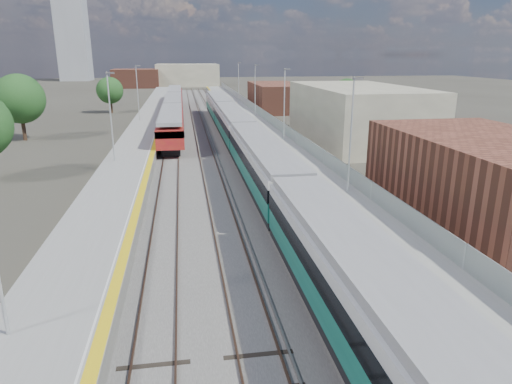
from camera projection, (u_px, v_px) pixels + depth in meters
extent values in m
plane|color=#47443A|center=(218.00, 138.00, 56.58)|extent=(320.00, 320.00, 0.00)
cube|color=#565451|center=(199.00, 134.00, 58.60)|extent=(10.50, 155.00, 0.06)
cube|color=#4C3323|center=(221.00, 130.00, 61.40)|extent=(0.07, 160.00, 0.14)
cube|color=#4C3323|center=(231.00, 130.00, 61.62)|extent=(0.07, 160.00, 0.14)
cube|color=#4C3323|center=(194.00, 131.00, 60.87)|extent=(0.07, 160.00, 0.14)
cube|color=#4C3323|center=(205.00, 131.00, 61.09)|extent=(0.07, 160.00, 0.14)
cube|color=#4C3323|center=(168.00, 132.00, 60.34)|extent=(0.07, 160.00, 0.14)
cube|color=#4C3323|center=(179.00, 131.00, 60.56)|extent=(0.07, 160.00, 0.14)
cube|color=gray|center=(218.00, 130.00, 61.35)|extent=(0.08, 160.00, 0.10)
cube|color=gray|center=(208.00, 131.00, 61.14)|extent=(0.08, 160.00, 0.10)
cube|color=slate|center=(256.00, 129.00, 59.60)|extent=(4.70, 155.00, 1.00)
cube|color=gray|center=(256.00, 126.00, 59.45)|extent=(4.70, 155.00, 0.03)
cube|color=gold|center=(240.00, 126.00, 59.13)|extent=(0.40, 155.00, 0.01)
cube|color=gray|center=(273.00, 121.00, 59.61)|extent=(0.06, 155.00, 1.20)
cylinder|color=#9EA0A3|center=(351.00, 136.00, 29.74)|extent=(0.12, 0.12, 7.50)
cube|color=#4C4C4F|center=(358.00, 79.00, 28.72)|extent=(0.70, 0.18, 0.14)
cylinder|color=#9EA0A3|center=(284.00, 104.00, 48.64)|extent=(0.12, 0.12, 7.50)
cube|color=#4C4C4F|center=(287.00, 69.00, 47.63)|extent=(0.70, 0.18, 0.14)
cylinder|color=#9EA0A3|center=(255.00, 91.00, 67.55)|extent=(0.12, 0.12, 7.50)
cube|color=#4C4C4F|center=(257.00, 65.00, 66.54)|extent=(0.70, 0.18, 0.14)
cylinder|color=#9EA0A3|center=(239.00, 83.00, 86.46)|extent=(0.12, 0.12, 7.50)
cube|color=#4C4C4F|center=(240.00, 63.00, 85.44)|extent=(0.70, 0.18, 0.14)
cube|color=slate|center=(144.00, 132.00, 57.43)|extent=(4.30, 155.00, 1.00)
cube|color=gray|center=(144.00, 128.00, 57.29)|extent=(4.30, 155.00, 0.03)
cube|color=gold|center=(159.00, 128.00, 57.57)|extent=(0.45, 155.00, 0.01)
cube|color=silver|center=(157.00, 128.00, 57.52)|extent=(0.08, 155.00, 0.01)
cylinder|color=#9EA0A3|center=(111.00, 118.00, 38.54)|extent=(0.12, 0.12, 7.50)
cube|color=#4C4C4F|center=(110.00, 73.00, 37.52)|extent=(0.70, 0.18, 0.14)
cylinder|color=#9EA0A3|center=(138.00, 93.00, 63.12)|extent=(0.12, 0.12, 7.50)
cube|color=#4C4C4F|center=(138.00, 66.00, 62.10)|extent=(0.70, 0.18, 0.14)
cube|color=brown|center=(488.00, 179.00, 27.70)|extent=(9.00, 16.00, 5.20)
cube|color=gray|center=(357.00, 114.00, 53.36)|extent=(11.00, 22.00, 6.40)
cube|color=brown|center=(276.00, 97.00, 84.33)|extent=(8.00, 18.00, 4.80)
cube|color=gray|center=(187.00, 75.00, 149.81)|extent=(20.00, 14.00, 7.00)
cube|color=brown|center=(136.00, 78.00, 142.86)|extent=(14.00, 12.00, 5.60)
cube|color=gray|center=(72.00, 27.00, 176.35)|extent=(11.00, 11.00, 40.00)
cube|color=black|center=(365.00, 335.00, 15.23)|extent=(2.72, 19.49, 0.46)
cube|color=#115B4A|center=(366.00, 314.00, 15.00)|extent=(2.82, 19.49, 1.14)
cube|color=black|center=(368.00, 289.00, 14.74)|extent=(2.88, 19.49, 0.78)
cube|color=silver|center=(370.00, 272.00, 14.56)|extent=(2.82, 19.49, 0.48)
cube|color=gray|center=(371.00, 260.00, 14.44)|extent=(2.50, 19.49, 0.40)
cube|color=black|center=(262.00, 180.00, 34.13)|extent=(2.72, 19.49, 0.46)
cube|color=#115B4A|center=(262.00, 169.00, 33.90)|extent=(2.82, 19.49, 1.14)
cube|color=black|center=(262.00, 158.00, 33.64)|extent=(2.88, 19.49, 0.78)
cube|color=silver|center=(262.00, 149.00, 33.46)|extent=(2.82, 19.49, 0.48)
cube|color=gray|center=(263.00, 144.00, 33.34)|extent=(2.50, 19.49, 0.40)
cube|color=black|center=(233.00, 135.00, 53.02)|extent=(2.72, 19.49, 0.46)
cube|color=#115B4A|center=(233.00, 128.00, 52.79)|extent=(2.82, 19.49, 1.14)
cube|color=black|center=(233.00, 121.00, 52.53)|extent=(2.88, 19.49, 0.78)
cube|color=silver|center=(233.00, 115.00, 52.35)|extent=(2.82, 19.49, 0.48)
cube|color=gray|center=(233.00, 112.00, 52.23)|extent=(2.50, 19.49, 0.40)
cube|color=black|center=(219.00, 114.00, 71.92)|extent=(2.72, 19.49, 0.46)
cube|color=#115B4A|center=(219.00, 109.00, 71.69)|extent=(2.82, 19.49, 1.14)
cube|color=black|center=(219.00, 103.00, 71.43)|extent=(2.88, 19.49, 0.78)
cube|color=silver|center=(219.00, 99.00, 71.25)|extent=(2.82, 19.49, 0.48)
cube|color=gray|center=(219.00, 96.00, 71.13)|extent=(2.50, 19.49, 0.40)
cube|color=black|center=(172.00, 139.00, 52.85)|extent=(1.87, 15.90, 0.65)
cube|color=maroon|center=(172.00, 126.00, 52.40)|extent=(2.76, 18.70, 1.97)
cube|color=black|center=(171.00, 122.00, 52.26)|extent=(2.82, 18.70, 0.69)
cube|color=gray|center=(171.00, 113.00, 51.98)|extent=(2.46, 18.70, 0.39)
cube|color=black|center=(174.00, 118.00, 71.01)|extent=(1.87, 15.90, 0.65)
cube|color=maroon|center=(174.00, 108.00, 70.56)|extent=(2.76, 18.70, 1.97)
cube|color=black|center=(174.00, 104.00, 70.41)|extent=(2.82, 18.70, 0.69)
cube|color=gray|center=(173.00, 98.00, 70.13)|extent=(2.46, 18.70, 0.39)
cube|color=black|center=(175.00, 105.00, 89.16)|extent=(1.87, 15.90, 0.65)
cube|color=maroon|center=(175.00, 97.00, 88.71)|extent=(2.76, 18.70, 1.97)
cube|color=black|center=(175.00, 94.00, 88.57)|extent=(2.82, 18.70, 0.69)
cube|color=gray|center=(175.00, 89.00, 88.28)|extent=(2.46, 18.70, 0.39)
cylinder|color=#382619|center=(24.00, 129.00, 54.34)|extent=(0.44, 0.44, 2.73)
sphere|color=#1D4319|center=(19.00, 99.00, 53.31)|extent=(5.75, 5.75, 5.75)
cylinder|color=#382619|center=(111.00, 107.00, 80.23)|extent=(0.44, 0.44, 2.17)
sphere|color=#1D4319|center=(110.00, 90.00, 79.41)|extent=(4.58, 4.58, 4.58)
cylinder|color=#382619|center=(345.00, 114.00, 69.91)|extent=(0.44, 0.44, 2.26)
sphere|color=#1D4319|center=(347.00, 95.00, 69.06)|extent=(4.78, 4.78, 4.78)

